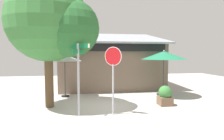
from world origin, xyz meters
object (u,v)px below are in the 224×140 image
object	(u,v)px
stop_sign	(113,68)
sidewalk_planter	(165,96)
patio_umbrella_ivory_left	(65,58)
patio_umbrella_forest_green_center	(164,56)
street_sign_post	(78,71)
shade_tree	(53,23)

from	to	relation	value
stop_sign	sidewalk_planter	world-z (taller)	stop_sign
patio_umbrella_ivory_left	patio_umbrella_forest_green_center	size ratio (longest dim) A/B	0.93
patio_umbrella_ivory_left	patio_umbrella_forest_green_center	bearing A→B (deg)	-7.33
street_sign_post	patio_umbrella_ivory_left	xyz separation A→B (m)	(-0.75, 3.70, 0.44)
patio_umbrella_ivory_left	shade_tree	xyz separation A→B (m)	(-0.33, -2.28, 1.63)
street_sign_post	shade_tree	xyz separation A→B (m)	(-1.08, 1.42, 2.07)
stop_sign	sidewalk_planter	bearing A→B (deg)	21.41
patio_umbrella_forest_green_center	sidewalk_planter	distance (m)	2.90
stop_sign	patio_umbrella_forest_green_center	world-z (taller)	stop_sign
patio_umbrella_ivory_left	shade_tree	bearing A→B (deg)	-98.21
street_sign_post	stop_sign	xyz separation A→B (m)	(1.36, -0.13, 0.13)
street_sign_post	patio_umbrella_ivory_left	distance (m)	3.80
street_sign_post	patio_umbrella_forest_green_center	distance (m)	5.75
stop_sign	patio_umbrella_ivory_left	size ratio (longest dim) A/B	1.10
stop_sign	sidewalk_planter	distance (m)	3.24
patio_umbrella_forest_green_center	shade_tree	bearing A→B (deg)	-165.36
stop_sign	patio_umbrella_forest_green_center	bearing A→B (deg)	41.46
street_sign_post	patio_umbrella_forest_green_center	xyz separation A→B (m)	(4.88, 2.97, 0.59)
patio_umbrella_ivory_left	shade_tree	distance (m)	2.82
street_sign_post	sidewalk_planter	bearing A→B (deg)	12.83
patio_umbrella_ivory_left	stop_sign	bearing A→B (deg)	-61.11
street_sign_post	sidewalk_planter	xyz separation A→B (m)	(4.07, 0.93, -1.30)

